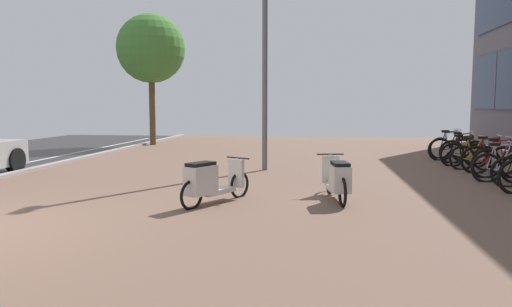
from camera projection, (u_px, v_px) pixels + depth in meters
The scene contains 13 objects.
ground at pixel (38, 241), 6.13m from camera, with size 21.00×40.00×0.13m.
bicycle_rack_03 at pixel (501, 168), 10.53m from camera, with size 1.30×0.48×0.95m.
bicycle_rack_04 at pixel (500, 163), 11.18m from camera, with size 1.41×0.48×1.01m.
bicycle_rack_05 at pixel (489, 160), 11.86m from camera, with size 1.37×0.48×1.01m.
bicycle_rack_06 at pixel (474, 157), 12.56m from camera, with size 1.29×0.48×0.95m.
bicycle_rack_07 at pixel (464, 154), 13.24m from camera, with size 1.33×0.48×0.97m.
bicycle_rack_08 at pixel (463, 152), 13.89m from camera, with size 1.35×0.48×1.00m.
bicycle_rack_09 at pixel (451, 149), 14.58m from camera, with size 1.39×0.48×1.00m.
bicycle_rack_10 at pixel (450, 148), 15.24m from camera, with size 1.38×0.48×0.99m.
scooter_near at pixel (210, 181), 8.19m from camera, with size 0.99×1.57×0.79m.
scooter_mid at pixel (337, 179), 8.49m from camera, with size 0.60×1.74×0.81m.
lamp_post at pixel (265, 39), 12.22m from camera, with size 0.20×0.52×6.18m.
street_tree at pixel (151, 49), 20.11m from camera, with size 2.90×2.90×5.55m.
Camera 1 is at (4.99, -5.57, 1.73)m, focal length 33.28 mm.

